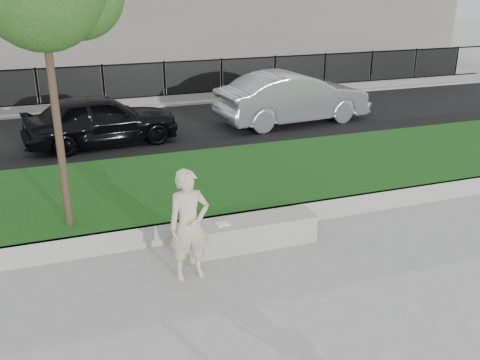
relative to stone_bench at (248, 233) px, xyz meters
name	(u,v)px	position (x,y,z in m)	size (l,w,h in m)	color
ground	(228,264)	(-0.55, -0.50, -0.25)	(90.00, 90.00, 0.00)	gray
grass_bank	(183,189)	(-0.55, 2.50, -0.05)	(34.00, 4.00, 0.40)	#0D370E
grass_kerb	(209,227)	(-0.55, 0.54, -0.05)	(34.00, 0.08, 0.40)	#9F9D95
street	(139,132)	(-0.55, 8.00, -0.23)	(34.00, 7.00, 0.04)	black
far_pavement	(119,101)	(-0.55, 12.50, -0.19)	(34.00, 3.00, 0.12)	gray
iron_fence	(121,94)	(-0.55, 11.50, 0.30)	(32.00, 0.30, 1.50)	slate
stone_bench	(248,233)	(0.00, 0.00, 0.00)	(2.40, 0.60, 0.49)	#9F9D95
man	(189,225)	(-1.22, -0.66, 0.64)	(0.65, 0.43, 1.78)	beige
book	(223,224)	(-0.48, -0.03, 0.26)	(0.23, 0.17, 0.03)	white
car_dark	(101,119)	(-1.72, 7.06, 0.51)	(1.70, 4.22, 1.44)	black
car_silver	(293,98)	(4.34, 7.44, 0.61)	(1.72, 4.93, 1.62)	#96989E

